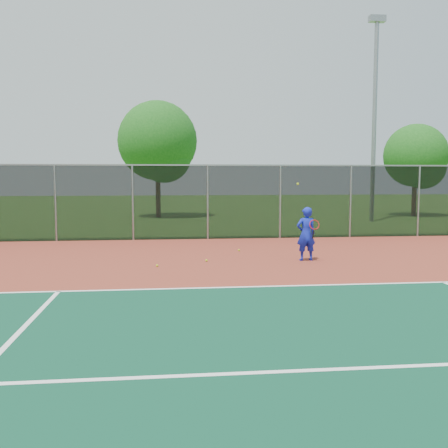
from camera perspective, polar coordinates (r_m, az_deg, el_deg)
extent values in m
plane|color=#31601B|center=(9.68, 22.32, -10.32)|extent=(120.00, 120.00, 0.00)
cube|color=maroon|center=(11.42, 17.49, -7.73)|extent=(30.00, 20.00, 0.02)
cube|color=white|center=(13.18, 23.76, -6.10)|extent=(22.00, 0.10, 0.00)
cube|color=black|center=(20.69, 6.44, 2.53)|extent=(30.00, 0.04, 3.00)
cube|color=gray|center=(20.67, 6.48, 6.69)|extent=(30.00, 0.06, 0.06)
imported|color=#1322B6|center=(15.28, 9.35, -1.13)|extent=(0.62, 0.44, 1.63)
cylinder|color=black|center=(15.08, 10.16, -1.17)|extent=(0.03, 0.15, 0.27)
torus|color=#A51414|center=(14.95, 10.29, -0.07)|extent=(0.30, 0.13, 0.29)
sphere|color=#B2D518|center=(15.21, 8.43, 4.57)|extent=(0.07, 0.07, 0.07)
sphere|color=#B2D518|center=(14.26, -7.65, -4.73)|extent=(0.07, 0.07, 0.07)
sphere|color=#B2D518|center=(15.00, -2.02, -4.18)|extent=(0.07, 0.07, 0.07)
sphere|color=#B2D518|center=(17.07, 1.73, -3.00)|extent=(0.07, 0.07, 0.07)
cylinder|color=gray|center=(29.69, 16.79, 10.92)|extent=(0.24, 0.24, 11.02)
cube|color=gray|center=(30.77, 17.10, 21.51)|extent=(0.90, 0.40, 0.35)
cylinder|color=#3B2215|center=(31.65, -7.54, 3.28)|extent=(0.30, 0.30, 2.77)
sphere|color=#165115|center=(31.71, -7.61, 9.42)|extent=(4.93, 4.93, 4.93)
sphere|color=#165115|center=(31.35, -6.87, 7.78)|extent=(3.39, 3.39, 3.39)
cylinder|color=#3B2215|center=(34.54, 20.89, 2.73)|extent=(0.30, 0.30, 2.27)
sphere|color=#165115|center=(34.53, 21.05, 7.32)|extent=(4.03, 4.03, 4.03)
sphere|color=#165115|center=(34.43, 21.83, 6.04)|extent=(2.77, 2.77, 2.77)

